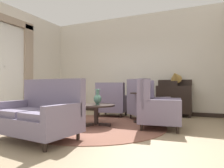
{
  "coord_description": "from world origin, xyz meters",
  "views": [
    {
      "loc": [
        2.27,
        -3.76,
        0.9
      ],
      "look_at": [
        0.15,
        0.96,
        0.95
      ],
      "focal_mm": 32.6,
      "sensor_mm": 36.0,
      "label": 1
    }
  ],
  "objects_px": {
    "armchair_near_sideboard": "(112,102)",
    "armchair_back_corner": "(156,108)",
    "porcelain_vase": "(98,98)",
    "armchair_foreground_right": "(145,103)",
    "coffee_table": "(96,108)",
    "gramophone": "(175,78)",
    "side_table": "(140,105)",
    "sideboard": "(174,99)",
    "settee": "(40,115)",
    "armchair_beside_settee": "(57,105)"
  },
  "relations": [
    {
      "from": "armchair_back_corner",
      "to": "gramophone",
      "type": "distance_m",
      "value": 2.02
    },
    {
      "from": "sideboard",
      "to": "armchair_foreground_right",
      "type": "bearing_deg",
      "value": -121.98
    },
    {
      "from": "armchair_back_corner",
      "to": "porcelain_vase",
      "type": "bearing_deg",
      "value": 96.46
    },
    {
      "from": "armchair_near_sideboard",
      "to": "side_table",
      "type": "distance_m",
      "value": 1.27
    },
    {
      "from": "armchair_foreground_right",
      "to": "side_table",
      "type": "xyz_separation_m",
      "value": [
        0.0,
        -0.46,
        -0.0
      ]
    },
    {
      "from": "settee",
      "to": "side_table",
      "type": "relative_size",
      "value": 2.03
    },
    {
      "from": "settee",
      "to": "gramophone",
      "type": "distance_m",
      "value": 4.04
    },
    {
      "from": "porcelain_vase",
      "to": "gramophone",
      "type": "distance_m",
      "value": 2.64
    },
    {
      "from": "settee",
      "to": "armchair_beside_settee",
      "type": "xyz_separation_m",
      "value": [
        -0.88,
        1.54,
        0.01
      ]
    },
    {
      "from": "armchair_near_sideboard",
      "to": "settee",
      "type": "bearing_deg",
      "value": 80.97
    },
    {
      "from": "armchair_foreground_right",
      "to": "sideboard",
      "type": "bearing_deg",
      "value": -79.55
    },
    {
      "from": "settee",
      "to": "side_table",
      "type": "height_order",
      "value": "settee"
    },
    {
      "from": "armchair_beside_settee",
      "to": "armchair_near_sideboard",
      "type": "bearing_deg",
      "value": 144.6
    },
    {
      "from": "settee",
      "to": "armchair_near_sideboard",
      "type": "xyz_separation_m",
      "value": [
        0.07,
        2.87,
        0.02
      ]
    },
    {
      "from": "armchair_foreground_right",
      "to": "gramophone",
      "type": "distance_m",
      "value": 1.33
    },
    {
      "from": "armchair_near_sideboard",
      "to": "armchair_back_corner",
      "type": "relative_size",
      "value": 0.97
    },
    {
      "from": "porcelain_vase",
      "to": "armchair_near_sideboard",
      "type": "relative_size",
      "value": 0.35
    },
    {
      "from": "armchair_near_sideboard",
      "to": "armchair_back_corner",
      "type": "bearing_deg",
      "value": 134.82
    },
    {
      "from": "settee",
      "to": "armchair_foreground_right",
      "type": "height_order",
      "value": "armchair_foreground_right"
    },
    {
      "from": "coffee_table",
      "to": "sideboard",
      "type": "relative_size",
      "value": 0.79
    },
    {
      "from": "armchair_near_sideboard",
      "to": "armchair_back_corner",
      "type": "distance_m",
      "value": 1.98
    },
    {
      "from": "porcelain_vase",
      "to": "sideboard",
      "type": "height_order",
      "value": "sideboard"
    },
    {
      "from": "porcelain_vase",
      "to": "armchair_beside_settee",
      "type": "distance_m",
      "value": 1.29
    },
    {
      "from": "porcelain_vase",
      "to": "armchair_foreground_right",
      "type": "bearing_deg",
      "value": 59.33
    },
    {
      "from": "armchair_beside_settee",
      "to": "armchair_near_sideboard",
      "type": "relative_size",
      "value": 0.96
    },
    {
      "from": "gramophone",
      "to": "porcelain_vase",
      "type": "bearing_deg",
      "value": -123.15
    },
    {
      "from": "side_table",
      "to": "sideboard",
      "type": "distance_m",
      "value": 1.58
    },
    {
      "from": "armchair_back_corner",
      "to": "side_table",
      "type": "bearing_deg",
      "value": 38.02
    },
    {
      "from": "gramophone",
      "to": "coffee_table",
      "type": "bearing_deg",
      "value": -124.77
    },
    {
      "from": "armchair_beside_settee",
      "to": "gramophone",
      "type": "xyz_separation_m",
      "value": [
        2.68,
        2.0,
        0.74
      ]
    },
    {
      "from": "porcelain_vase",
      "to": "side_table",
      "type": "relative_size",
      "value": 0.47
    },
    {
      "from": "armchair_beside_settee",
      "to": "sideboard",
      "type": "relative_size",
      "value": 0.87
    },
    {
      "from": "side_table",
      "to": "sideboard",
      "type": "relative_size",
      "value": 0.68
    },
    {
      "from": "armchair_foreground_right",
      "to": "side_table",
      "type": "height_order",
      "value": "armchair_foreground_right"
    },
    {
      "from": "settee",
      "to": "armchair_beside_settee",
      "type": "height_order",
      "value": "settee"
    },
    {
      "from": "armchair_near_sideboard",
      "to": "sideboard",
      "type": "relative_size",
      "value": 0.92
    },
    {
      "from": "armchair_back_corner",
      "to": "gramophone",
      "type": "relative_size",
      "value": 2.06
    },
    {
      "from": "coffee_table",
      "to": "porcelain_vase",
      "type": "height_order",
      "value": "porcelain_vase"
    },
    {
      "from": "armchair_foreground_right",
      "to": "sideboard",
      "type": "xyz_separation_m",
      "value": [
        0.62,
        0.99,
        0.07
      ]
    },
    {
      "from": "porcelain_vase",
      "to": "side_table",
      "type": "xyz_separation_m",
      "value": [
        0.75,
        0.8,
        -0.18
      ]
    },
    {
      "from": "armchair_beside_settee",
      "to": "armchair_back_corner",
      "type": "distance_m",
      "value": 2.52
    },
    {
      "from": "armchair_beside_settee",
      "to": "settee",
      "type": "bearing_deg",
      "value": 29.88
    },
    {
      "from": "armchair_near_sideboard",
      "to": "armchair_beside_settee",
      "type": "bearing_deg",
      "value": 46.75
    },
    {
      "from": "settee",
      "to": "armchair_beside_settee",
      "type": "bearing_deg",
      "value": 125.97
    },
    {
      "from": "armchair_foreground_right",
      "to": "armchair_near_sideboard",
      "type": "height_order",
      "value": "armchair_foreground_right"
    },
    {
      "from": "armchair_foreground_right",
      "to": "armchair_near_sideboard",
      "type": "xyz_separation_m",
      "value": [
        -1.07,
        0.23,
        -0.02
      ]
    },
    {
      "from": "side_table",
      "to": "porcelain_vase",
      "type": "bearing_deg",
      "value": -132.99
    },
    {
      "from": "armchair_near_sideboard",
      "to": "porcelain_vase",
      "type": "bearing_deg",
      "value": 94.3
    },
    {
      "from": "armchair_near_sideboard",
      "to": "sideboard",
      "type": "bearing_deg",
      "value": -163.5
    },
    {
      "from": "settee",
      "to": "sideboard",
      "type": "relative_size",
      "value": 1.38
    }
  ]
}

